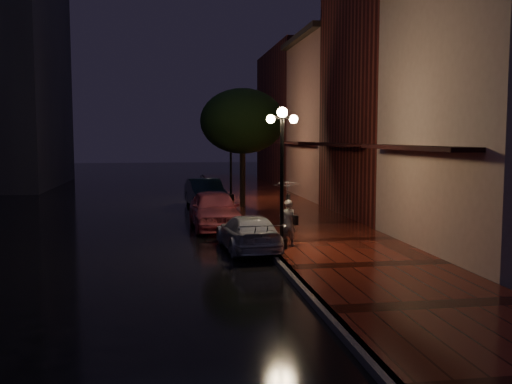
{
  "coord_description": "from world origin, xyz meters",
  "views": [
    {
      "loc": [
        -3.09,
        -21.92,
        3.55
      ],
      "look_at": [
        0.37,
        0.23,
        1.4
      ],
      "focal_mm": 40.0,
      "sensor_mm": 36.0,
      "label": 1
    }
  ],
  "objects_px": {
    "streetlamp_far": "(231,155)",
    "street_tree": "(243,123)",
    "woman_with_umbrella": "(288,203)",
    "parking_meter": "(288,211)",
    "navy_car": "(205,193)",
    "pink_car": "(215,209)",
    "streetlamp_near": "(282,169)",
    "silver_car": "(248,233)"
  },
  "relations": [
    {
      "from": "streetlamp_near",
      "to": "parking_meter",
      "type": "distance_m",
      "value": 2.71
    },
    {
      "from": "streetlamp_far",
      "to": "parking_meter",
      "type": "distance_m",
      "value": 12.0
    },
    {
      "from": "streetlamp_far",
      "to": "navy_car",
      "type": "bearing_deg",
      "value": -124.63
    },
    {
      "from": "navy_car",
      "to": "parking_meter",
      "type": "relative_size",
      "value": 3.07
    },
    {
      "from": "streetlamp_near",
      "to": "silver_car",
      "type": "bearing_deg",
      "value": 147.45
    },
    {
      "from": "streetlamp_near",
      "to": "streetlamp_far",
      "type": "distance_m",
      "value": 14.0
    },
    {
      "from": "street_tree",
      "to": "woman_with_umbrella",
      "type": "height_order",
      "value": "street_tree"
    },
    {
      "from": "woman_with_umbrella",
      "to": "street_tree",
      "type": "bearing_deg",
      "value": -91.58
    },
    {
      "from": "streetlamp_far",
      "to": "street_tree",
      "type": "relative_size",
      "value": 0.74
    },
    {
      "from": "parking_meter",
      "to": "pink_car",
      "type": "bearing_deg",
      "value": 109.15
    },
    {
      "from": "pink_car",
      "to": "woman_with_umbrella",
      "type": "height_order",
      "value": "woman_with_umbrella"
    },
    {
      "from": "silver_car",
      "to": "streetlamp_far",
      "type": "bearing_deg",
      "value": -98.24
    },
    {
      "from": "streetlamp_far",
      "to": "woman_with_umbrella",
      "type": "height_order",
      "value": "streetlamp_far"
    },
    {
      "from": "streetlamp_far",
      "to": "parking_meter",
      "type": "height_order",
      "value": "streetlamp_far"
    },
    {
      "from": "streetlamp_far",
      "to": "parking_meter",
      "type": "relative_size",
      "value": 2.96
    },
    {
      "from": "navy_car",
      "to": "woman_with_umbrella",
      "type": "distance_m",
      "value": 11.6
    },
    {
      "from": "silver_car",
      "to": "parking_meter",
      "type": "relative_size",
      "value": 2.67
    },
    {
      "from": "streetlamp_near",
      "to": "silver_car",
      "type": "xyz_separation_m",
      "value": [
        -0.95,
        0.61,
        -2.04
      ]
    },
    {
      "from": "street_tree",
      "to": "parking_meter",
      "type": "height_order",
      "value": "street_tree"
    },
    {
      "from": "street_tree",
      "to": "pink_car",
      "type": "xyz_separation_m",
      "value": [
        -1.9,
        -5.92,
        -3.49
      ]
    },
    {
      "from": "silver_car",
      "to": "woman_with_umbrella",
      "type": "bearing_deg",
      "value": 162.02
    },
    {
      "from": "streetlamp_far",
      "to": "street_tree",
      "type": "distance_m",
      "value": 3.44
    },
    {
      "from": "streetlamp_near",
      "to": "navy_car",
      "type": "bearing_deg",
      "value": 97.57
    },
    {
      "from": "pink_car",
      "to": "parking_meter",
      "type": "relative_size",
      "value": 3.05
    },
    {
      "from": "parking_meter",
      "to": "silver_car",
      "type": "bearing_deg",
      "value": -155.27
    },
    {
      "from": "navy_car",
      "to": "silver_car",
      "type": "height_order",
      "value": "navy_car"
    },
    {
      "from": "pink_car",
      "to": "silver_car",
      "type": "height_order",
      "value": "pink_car"
    },
    {
      "from": "streetlamp_near",
      "to": "streetlamp_far",
      "type": "height_order",
      "value": "same"
    },
    {
      "from": "streetlamp_near",
      "to": "streetlamp_far",
      "type": "bearing_deg",
      "value": 90.0
    },
    {
      "from": "pink_car",
      "to": "navy_car",
      "type": "relative_size",
      "value": 0.99
    },
    {
      "from": "pink_car",
      "to": "navy_car",
      "type": "bearing_deg",
      "value": 87.01
    },
    {
      "from": "street_tree",
      "to": "silver_car",
      "type": "height_order",
      "value": "street_tree"
    },
    {
      "from": "silver_car",
      "to": "woman_with_umbrella",
      "type": "height_order",
      "value": "woman_with_umbrella"
    },
    {
      "from": "streetlamp_far",
      "to": "street_tree",
      "type": "bearing_deg",
      "value": -85.09
    },
    {
      "from": "woman_with_umbrella",
      "to": "pink_car",
      "type": "bearing_deg",
      "value": -69.88
    },
    {
      "from": "streetlamp_far",
      "to": "pink_car",
      "type": "bearing_deg",
      "value": -100.39
    },
    {
      "from": "streetlamp_far",
      "to": "silver_car",
      "type": "height_order",
      "value": "streetlamp_far"
    },
    {
      "from": "navy_car",
      "to": "streetlamp_far",
      "type": "bearing_deg",
      "value": 49.47
    },
    {
      "from": "pink_car",
      "to": "streetlamp_far",
      "type": "bearing_deg",
      "value": 77.28
    },
    {
      "from": "navy_car",
      "to": "woman_with_umbrella",
      "type": "bearing_deg",
      "value": -86.89
    },
    {
      "from": "parking_meter",
      "to": "woman_with_umbrella",
      "type": "bearing_deg",
      "value": -121.03
    },
    {
      "from": "streetlamp_far",
      "to": "street_tree",
      "type": "xyz_separation_m",
      "value": [
        0.26,
        -3.01,
        1.64
      ]
    }
  ]
}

